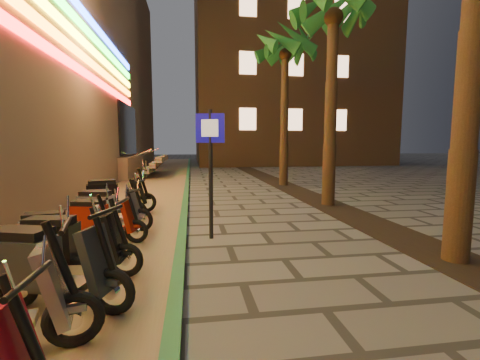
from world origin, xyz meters
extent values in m
cube|color=#8C7251|center=(-2.60, 10.00, 0.01)|extent=(3.40, 60.00, 0.01)
cube|color=#266737|center=(-0.90, 10.00, 0.05)|extent=(0.18, 60.00, 0.10)
cube|color=black|center=(3.60, 5.00, 0.01)|extent=(1.20, 40.00, 0.02)
cube|color=black|center=(-4.45, 18.00, 2.80)|extent=(0.08, 5.00, 3.00)
cube|color=gray|center=(-6.50, 18.00, 0.60)|extent=(5.00, 6.00, 1.20)
cube|color=#FF1414|center=(-4.45, 6.00, 4.50)|extent=(0.06, 26.00, 0.28)
cube|color=orange|center=(-4.45, 6.00, 5.05)|extent=(0.06, 26.00, 0.28)
cube|color=gray|center=(-3.50, 18.00, 0.15)|extent=(0.35, 5.00, 0.30)
cube|color=gray|center=(-3.15, 18.00, 0.45)|extent=(0.35, 5.00, 0.30)
cube|color=gray|center=(-2.80, 18.00, 0.75)|extent=(0.35, 5.00, 0.30)
cube|color=gray|center=(-2.45, 18.00, 1.05)|extent=(0.35, 5.00, 0.30)
cylinder|color=silver|center=(-3.90, 16.00, 1.25)|extent=(2.09, 0.06, 0.81)
cylinder|color=silver|center=(-3.90, 20.00, 1.25)|extent=(2.09, 0.06, 0.81)
cube|color=brown|center=(9.00, 32.00, 12.50)|extent=(18.00, 16.00, 25.00)
cube|color=#E2AC7C|center=(4.00, 23.97, 4.00)|extent=(1.40, 0.06, 1.80)
cube|color=#E2AC7C|center=(8.00, 23.97, 4.00)|extent=(1.40, 0.06, 1.80)
cube|color=#E2AC7C|center=(12.00, 23.97, 4.00)|extent=(1.40, 0.06, 1.80)
cube|color=#E2AC7C|center=(4.00, 23.97, 8.50)|extent=(1.40, 0.06, 1.80)
cube|color=#E2AC7C|center=(8.00, 23.97, 8.50)|extent=(1.40, 0.06, 1.80)
cube|color=#E2AC7C|center=(12.00, 23.97, 8.50)|extent=(1.40, 0.06, 1.80)
cube|color=#E2AC7C|center=(4.00, 23.97, 13.00)|extent=(1.40, 0.06, 1.80)
cube|color=#E2AC7C|center=(8.00, 23.97, 13.00)|extent=(1.40, 0.06, 1.80)
cube|color=#E2AC7C|center=(12.00, 23.97, 13.00)|extent=(1.40, 0.06, 1.80)
cylinder|color=#472D19|center=(3.60, 2.00, 2.73)|extent=(0.40, 0.40, 5.45)
cylinder|color=#472D19|center=(3.60, 7.00, 2.85)|extent=(0.40, 0.40, 5.70)
sphere|color=#472D19|center=(3.60, 7.00, 5.70)|extent=(0.56, 0.56, 0.56)
cone|color=#1A4E18|center=(4.49, 7.00, 6.15)|extent=(0.60, 1.93, 1.52)
cone|color=#1A4E18|center=(4.28, 7.57, 6.15)|extent=(1.70, 1.86, 1.52)
cone|color=#1A4E18|center=(3.75, 7.87, 6.15)|extent=(2.00, 0.93, 1.52)
cone|color=#1A4E18|center=(3.16, 7.77, 6.15)|extent=(1.97, 1.48, 1.52)
cone|color=#1A4E18|center=(2.77, 7.30, 6.15)|extent=(1.22, 2.02, 1.52)
cylinder|color=#472D19|center=(3.60, 12.00, 2.98)|extent=(0.40, 0.40, 5.95)
sphere|color=#472D19|center=(3.60, 12.00, 5.95)|extent=(0.56, 0.56, 0.56)
cone|color=#1A4E18|center=(4.49, 12.00, 6.40)|extent=(0.60, 1.93, 1.52)
cone|color=#1A4E18|center=(4.28, 12.57, 6.40)|extent=(1.70, 1.86, 1.52)
cone|color=#1A4E18|center=(3.75, 12.87, 6.40)|extent=(2.00, 0.93, 1.52)
cone|color=#1A4E18|center=(3.16, 12.77, 6.40)|extent=(1.97, 1.48, 1.52)
cone|color=#1A4E18|center=(2.77, 12.30, 6.40)|extent=(1.22, 2.02, 1.52)
cone|color=#1A4E18|center=(2.77, 11.70, 6.40)|extent=(1.22, 2.02, 1.52)
cone|color=#1A4E18|center=(3.16, 11.23, 6.40)|extent=(1.97, 1.48, 1.52)
cone|color=#1A4E18|center=(3.75, 11.13, 6.40)|extent=(2.00, 0.93, 1.52)
cone|color=#1A4E18|center=(4.28, 11.43, 6.40)|extent=(1.70, 1.86, 1.52)
cylinder|color=black|center=(-0.30, 3.90, 1.30)|extent=(0.08, 0.08, 2.60)
cube|color=#100B95|center=(-0.31, 3.88, 2.24)|extent=(0.56, 0.18, 0.57)
cube|color=white|center=(-0.31, 3.86, 2.24)|extent=(0.33, 0.11, 0.33)
cube|color=maroon|center=(-1.80, -0.44, 0.58)|extent=(0.26, 0.39, 0.68)
cylinder|color=black|center=(-1.74, -0.44, 0.78)|extent=(0.27, 0.07, 0.72)
cylinder|color=black|center=(-1.69, -0.44, 1.09)|extent=(0.05, 0.56, 0.04)
torus|color=black|center=(-1.80, 0.54, 0.28)|extent=(0.56, 0.23, 0.55)
cylinder|color=silver|center=(-1.80, 0.54, 0.28)|extent=(0.17, 0.14, 0.15)
cube|color=gray|center=(-1.95, 0.51, 0.64)|extent=(0.37, 0.48, 0.75)
cylinder|color=black|center=(-1.87, 0.52, 0.85)|extent=(0.30, 0.14, 0.79)
cylinder|color=black|center=(-1.82, 0.54, 1.19)|extent=(0.19, 0.61, 0.05)
cube|color=gray|center=(-1.80, 0.54, 0.40)|extent=(0.26, 0.20, 0.06)
torus|color=black|center=(-2.72, 1.43, 0.28)|extent=(0.56, 0.26, 0.55)
cylinder|color=silver|center=(-2.72, 1.43, 0.28)|extent=(0.17, 0.14, 0.15)
torus|color=black|center=(-1.59, 1.08, 0.28)|extent=(0.56, 0.26, 0.55)
cylinder|color=silver|center=(-1.59, 1.08, 0.28)|extent=(0.17, 0.14, 0.15)
cube|color=#272B2D|center=(-2.16, 1.26, 0.32)|extent=(0.66, 0.52, 0.08)
cube|color=#272B2D|center=(-2.64, 1.41, 0.58)|extent=(0.83, 0.60, 0.53)
cube|color=black|center=(-2.64, 1.41, 0.89)|extent=(0.73, 0.52, 0.13)
cube|color=#272B2D|center=(-1.73, 1.13, 0.64)|extent=(0.39, 0.49, 0.75)
cylinder|color=black|center=(-1.66, 1.11, 0.85)|extent=(0.30, 0.16, 0.79)
cylinder|color=black|center=(-1.61, 1.09, 1.19)|extent=(0.22, 0.60, 0.05)
cube|color=#272B2D|center=(-1.59, 1.08, 0.40)|extent=(0.27, 0.21, 0.06)
torus|color=black|center=(-2.75, 2.26, 0.26)|extent=(0.53, 0.16, 0.52)
cylinder|color=silver|center=(-2.75, 2.26, 0.26)|extent=(0.15, 0.11, 0.14)
torus|color=black|center=(-1.64, 2.13, 0.26)|extent=(0.53, 0.16, 0.52)
cylinder|color=silver|center=(-1.64, 2.13, 0.26)|extent=(0.15, 0.11, 0.14)
cube|color=black|center=(-2.21, 2.20, 0.30)|extent=(0.58, 0.40, 0.08)
cube|color=black|center=(-2.67, 2.25, 0.55)|extent=(0.73, 0.45, 0.50)
cube|color=black|center=(-2.67, 2.25, 0.84)|extent=(0.65, 0.39, 0.12)
cube|color=black|center=(-1.78, 2.15, 0.60)|extent=(0.31, 0.43, 0.70)
cylinder|color=black|center=(-1.71, 2.14, 0.80)|extent=(0.28, 0.10, 0.74)
cylinder|color=black|center=(-1.66, 2.14, 1.11)|extent=(0.11, 0.58, 0.04)
cube|color=black|center=(-1.64, 2.13, 0.38)|extent=(0.23, 0.16, 0.06)
torus|color=black|center=(-3.10, 2.91, 0.24)|extent=(0.49, 0.20, 0.48)
cylinder|color=silver|center=(-3.10, 2.91, 0.24)|extent=(0.15, 0.12, 0.13)
torus|color=black|center=(-2.09, 3.14, 0.24)|extent=(0.49, 0.20, 0.48)
cylinder|color=silver|center=(-2.09, 3.14, 0.24)|extent=(0.15, 0.12, 0.13)
cube|color=silver|center=(-2.60, 3.03, 0.28)|extent=(0.57, 0.42, 0.07)
cube|color=silver|center=(-3.03, 2.93, 0.51)|extent=(0.71, 0.49, 0.46)
cube|color=black|center=(-3.03, 2.93, 0.78)|extent=(0.63, 0.42, 0.11)
cube|color=silver|center=(-2.22, 3.12, 0.56)|extent=(0.32, 0.42, 0.65)
cylinder|color=black|center=(-2.15, 3.13, 0.74)|extent=(0.26, 0.12, 0.69)
cylinder|color=black|center=(-2.11, 3.14, 1.04)|extent=(0.16, 0.53, 0.04)
cube|color=silver|center=(-2.09, 3.14, 0.35)|extent=(0.23, 0.17, 0.06)
torus|color=black|center=(-2.76, 4.05, 0.24)|extent=(0.48, 0.21, 0.48)
cylinder|color=silver|center=(-2.76, 4.05, 0.24)|extent=(0.15, 0.12, 0.13)
torus|color=black|center=(-1.76, 3.79, 0.24)|extent=(0.48, 0.21, 0.48)
cylinder|color=silver|center=(-1.76, 3.79, 0.24)|extent=(0.15, 0.12, 0.13)
cube|color=maroon|center=(-2.27, 3.92, 0.28)|extent=(0.57, 0.43, 0.07)
cube|color=maroon|center=(-2.69, 4.03, 0.50)|extent=(0.71, 0.49, 0.46)
cube|color=black|center=(-2.69, 4.03, 0.77)|extent=(0.62, 0.42, 0.11)
cube|color=maroon|center=(-1.89, 3.83, 0.55)|extent=(0.33, 0.42, 0.64)
cylinder|color=black|center=(-1.83, 3.81, 0.73)|extent=(0.26, 0.12, 0.68)
cylinder|color=black|center=(-1.78, 3.80, 1.03)|extent=(0.17, 0.53, 0.04)
cube|color=maroon|center=(-1.76, 3.79, 0.35)|extent=(0.23, 0.17, 0.06)
torus|color=black|center=(-2.87, 4.91, 0.26)|extent=(0.53, 0.21, 0.52)
cylinder|color=silver|center=(-2.87, 4.91, 0.26)|extent=(0.16, 0.13, 0.14)
torus|color=black|center=(-1.79, 4.66, 0.26)|extent=(0.53, 0.21, 0.52)
cylinder|color=silver|center=(-1.79, 4.66, 0.26)|extent=(0.16, 0.13, 0.14)
cube|color=#ACACB4|center=(-2.34, 4.79, 0.30)|extent=(0.61, 0.45, 0.08)
cube|color=#ACACB4|center=(-2.79, 4.89, 0.55)|extent=(0.76, 0.53, 0.50)
cube|color=black|center=(-2.79, 4.89, 0.83)|extent=(0.67, 0.45, 0.12)
cube|color=#ACACB4|center=(-1.92, 4.69, 0.60)|extent=(0.35, 0.45, 0.70)
cylinder|color=black|center=(-1.85, 4.67, 0.79)|extent=(0.28, 0.13, 0.73)
cylinder|color=black|center=(-1.81, 4.66, 1.11)|extent=(0.17, 0.57, 0.04)
cube|color=#ACACB4|center=(-1.79, 4.66, 0.38)|extent=(0.24, 0.19, 0.06)
torus|color=black|center=(-3.06, 5.63, 0.23)|extent=(0.48, 0.17, 0.47)
cylinder|color=silver|center=(-3.06, 5.63, 0.23)|extent=(0.14, 0.11, 0.13)
torus|color=black|center=(-2.06, 5.80, 0.23)|extent=(0.48, 0.17, 0.47)
cylinder|color=silver|center=(-2.06, 5.80, 0.23)|extent=(0.14, 0.11, 0.13)
cube|color=#282B2E|center=(-2.57, 5.72, 0.27)|extent=(0.54, 0.39, 0.07)
cube|color=#282B2E|center=(-2.98, 5.65, 0.50)|extent=(0.68, 0.44, 0.45)
cube|color=black|center=(-2.98, 5.65, 0.76)|extent=(0.60, 0.38, 0.11)
cube|color=#282B2E|center=(-2.18, 5.78, 0.54)|extent=(0.30, 0.40, 0.64)
cylinder|color=black|center=(-2.12, 5.79, 0.72)|extent=(0.25, 0.10, 0.67)
cylinder|color=black|center=(-2.08, 5.80, 1.01)|extent=(0.13, 0.52, 0.04)
cube|color=#282B2E|center=(-2.06, 5.80, 0.34)|extent=(0.22, 0.16, 0.05)
torus|color=black|center=(-3.12, 6.35, 0.28)|extent=(0.57, 0.27, 0.57)
cylinder|color=silver|center=(-3.12, 6.35, 0.28)|extent=(0.18, 0.15, 0.15)
torus|color=black|center=(-1.96, 6.70, 0.28)|extent=(0.57, 0.27, 0.57)
cylinder|color=silver|center=(-1.96, 6.70, 0.28)|extent=(0.18, 0.15, 0.15)
cube|color=black|center=(-2.55, 6.52, 0.33)|extent=(0.68, 0.52, 0.09)
cube|color=black|center=(-3.04, 6.38, 0.60)|extent=(0.85, 0.61, 0.54)
cube|color=black|center=(-3.04, 6.38, 0.91)|extent=(0.75, 0.53, 0.13)
cube|color=black|center=(-2.10, 6.65, 0.65)|extent=(0.40, 0.50, 0.76)
cylinder|color=black|center=(-2.03, 6.68, 0.87)|extent=(0.31, 0.16, 0.80)
cylinder|color=black|center=(-1.98, 6.69, 1.22)|extent=(0.23, 0.62, 0.05)
cube|color=black|center=(-1.96, 6.70, 0.41)|extent=(0.27, 0.21, 0.07)
camera|label=1|loc=(-0.68, -2.52, 1.92)|focal=24.00mm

